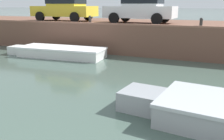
# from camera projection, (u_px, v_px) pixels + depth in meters

# --- Properties ---
(ground_plane) EXTENTS (400.00, 400.00, 0.00)m
(ground_plane) POSITION_uv_depth(u_px,v_px,m) (161.00, 103.00, 6.83)
(ground_plane) COLOR #42564C
(far_quay_wall) EXTENTS (60.00, 6.00, 1.59)m
(far_quay_wall) POSITION_uv_depth(u_px,v_px,m) (195.00, 37.00, 14.37)
(far_quay_wall) COLOR brown
(far_quay_wall) RESTS_ON ground
(far_wall_coping) EXTENTS (60.00, 0.24, 0.08)m
(far_wall_coping) POSITION_uv_depth(u_px,v_px,m) (190.00, 26.00, 11.59)
(far_wall_coping) COLOR brown
(far_wall_coping) RESTS_ON far_quay_wall
(boat_moored_west_white) EXTENTS (5.39, 1.88, 0.51)m
(boat_moored_west_white) POSITION_uv_depth(u_px,v_px,m) (58.00, 52.00, 12.81)
(boat_moored_west_white) COLOR white
(boat_moored_west_white) RESTS_ON ground
(car_leftmost_yellow) EXTENTS (4.08, 2.09, 1.54)m
(car_leftmost_yellow) POSITION_uv_depth(u_px,v_px,m) (65.00, 7.00, 15.98)
(car_leftmost_yellow) COLOR yellow
(car_leftmost_yellow) RESTS_ON far_quay_wall
(car_left_inner_white) EXTENTS (3.99, 2.01, 1.54)m
(car_left_inner_white) POSITION_uv_depth(u_px,v_px,m) (141.00, 8.00, 14.04)
(car_left_inner_white) COLOR white
(car_left_inner_white) RESTS_ON far_quay_wall
(mooring_bollard_west) EXTENTS (0.15, 0.15, 0.45)m
(mooring_bollard_west) POSITION_uv_depth(u_px,v_px,m) (90.00, 19.00, 13.69)
(mooring_bollard_west) COLOR #2D2B28
(mooring_bollard_west) RESTS_ON far_quay_wall
(mooring_bollard_mid) EXTENTS (0.15, 0.15, 0.45)m
(mooring_bollard_mid) POSITION_uv_depth(u_px,v_px,m) (201.00, 22.00, 11.48)
(mooring_bollard_mid) COLOR #2D2B28
(mooring_bollard_mid) RESTS_ON far_quay_wall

